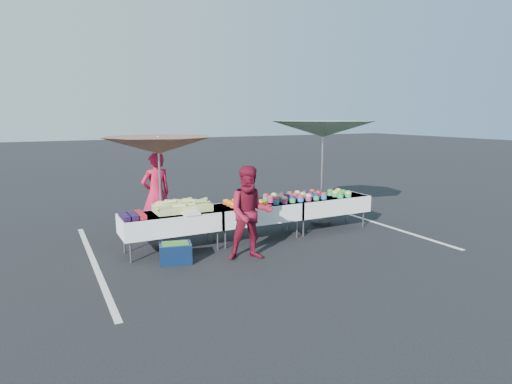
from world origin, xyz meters
name	(u,v)px	position (x,y,z in m)	size (l,w,h in m)	color
ground	(256,239)	(0.00, 0.00, 0.00)	(80.00, 80.00, 0.00)	black
stripe_left	(94,263)	(-3.20, 0.00, 0.00)	(0.10, 5.00, 0.00)	silver
stripe_right	(373,222)	(3.20, 0.00, 0.00)	(0.10, 5.00, 0.00)	silver
table_left	(171,222)	(-1.80, 0.00, 0.58)	(1.86, 0.81, 0.75)	white
table_center	(256,212)	(0.00, 0.00, 0.58)	(1.86, 0.81, 0.75)	white
table_right	(327,204)	(1.80, 0.00, 0.58)	(1.86, 0.81, 0.75)	white
berry_punnets	(132,215)	(-2.51, -0.06, 0.79)	(0.40, 0.54, 0.08)	black
corn_pile	(182,207)	(-1.55, 0.04, 0.84)	(1.16, 0.57, 0.26)	#C3CA67
plastic_bags	(191,213)	(-1.50, -0.30, 0.78)	(0.30, 0.25, 0.05)	white
carrot_bowls	(245,203)	(-0.25, -0.01, 0.80)	(0.75, 0.69, 0.11)	#C35015
potato_cups	(295,196)	(0.95, 0.00, 0.83)	(1.34, 0.58, 0.16)	blue
bean_baskets	(339,193)	(2.06, -0.10, 0.82)	(0.36, 0.50, 0.15)	green
vendor	(156,194)	(-1.74, 1.28, 0.89)	(0.65, 0.43, 1.79)	#CC173F
customer	(250,213)	(-0.66, -1.06, 0.84)	(0.82, 0.64, 1.68)	maroon
umbrella_left	(158,146)	(-1.88, 0.40, 1.97)	(2.26, 2.26, 2.18)	black
umbrella_right	(323,130)	(1.93, 0.40, 2.22)	(2.86, 2.86, 2.45)	black
storage_bin	(176,253)	(-1.92, -0.65, 0.19)	(0.62, 0.51, 0.36)	#0B1A37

